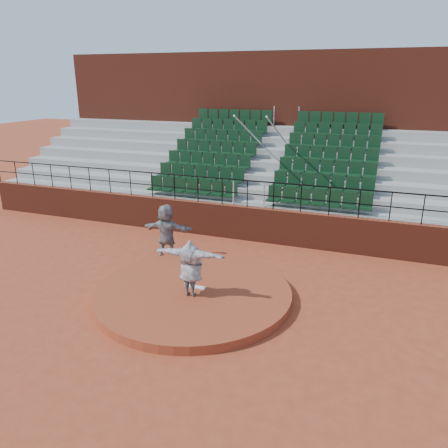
{
  "coord_description": "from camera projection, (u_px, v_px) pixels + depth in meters",
  "views": [
    {
      "loc": [
        4.63,
        -10.02,
        5.87
      ],
      "look_at": [
        0.0,
        2.5,
        1.4
      ],
      "focal_mm": 35.0,
      "sensor_mm": 36.0,
      "label": 1
    }
  ],
  "objects": [
    {
      "name": "pitcher",
      "position": [
        191.0,
        268.0,
        11.67
      ],
      "size": [
        1.99,
        0.65,
        1.59
      ],
      "primitive_type": "imported",
      "rotation": [
        0.0,
        0.0,
        3.2
      ],
      "color": "black",
      "rests_on": "pitchers_mound"
    },
    {
      "name": "ground",
      "position": [
        193.0,
        297.0,
        12.29
      ],
      "size": [
        90.0,
        90.0,
        0.0
      ],
      "primitive_type": "plane",
      "color": "#993D22",
      "rests_on": "ground"
    },
    {
      "name": "pitchers_mound",
      "position": [
        193.0,
        293.0,
        12.25
      ],
      "size": [
        5.5,
        5.5,
        0.25
      ],
      "primitive_type": "cylinder",
      "color": "#943C21",
      "rests_on": "ground"
    },
    {
      "name": "pitching_rubber",
      "position": [
        195.0,
        287.0,
        12.34
      ],
      "size": [
        0.6,
        0.15,
        0.03
      ],
      "primitive_type": "cube",
      "color": "white",
      "rests_on": "pitchers_mound"
    },
    {
      "name": "wall_railing",
      "position": [
        247.0,
        188.0,
        16.1
      ],
      "size": [
        24.04,
        0.05,
        1.03
      ],
      "color": "black",
      "rests_on": "boundary_wall"
    },
    {
      "name": "fielder",
      "position": [
        167.0,
        231.0,
        14.76
      ],
      "size": [
        1.81,
        0.73,
        1.9
      ],
      "primitive_type": "imported",
      "rotation": [
        0.0,
        0.0,
        3.24
      ],
      "color": "black",
      "rests_on": "ground"
    },
    {
      "name": "boundary_wall",
      "position": [
        247.0,
        223.0,
        16.53
      ],
      "size": [
        24.0,
        0.3,
        1.3
      ],
      "primitive_type": "cube",
      "color": "maroon",
      "rests_on": "ground"
    },
    {
      "name": "press_box_facade",
      "position": [
        292.0,
        126.0,
        22.37
      ],
      "size": [
        24.0,
        3.0,
        7.1
      ],
      "primitive_type": "cube",
      "color": "maroon",
      "rests_on": "ground"
    },
    {
      "name": "seating_deck",
      "position": [
        272.0,
        182.0,
        19.52
      ],
      "size": [
        24.0,
        5.97,
        4.63
      ],
      "color": "gray",
      "rests_on": "ground"
    }
  ]
}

